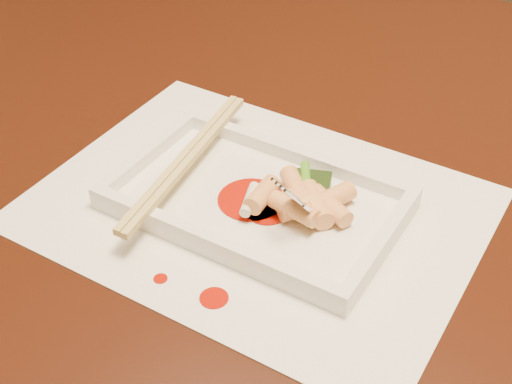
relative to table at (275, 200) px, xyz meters
The scene contains 25 objects.
table is the anchor object (origin of this frame).
placemat 0.17m from the table, 68.08° to the right, with size 0.40×0.30×0.00m, color white.
sauce_splatter_a 0.27m from the table, 71.47° to the right, with size 0.02×0.02×0.00m, color #A71304.
sauce_splatter_b 0.27m from the table, 82.84° to the right, with size 0.01×0.01×0.00m, color #A71304.
plate_base 0.17m from the table, 68.08° to the right, with size 0.26×0.16×0.01m, color white.
plate_rim_far 0.14m from the table, 45.92° to the right, with size 0.26×0.01×0.01m, color white.
plate_rim_near 0.24m from the table, 75.75° to the right, with size 0.26×0.01×0.01m, color white.
plate_rim_left 0.19m from the table, 119.98° to the right, with size 0.01×0.14×0.01m, color white.
plate_rim_right 0.25m from the table, 35.89° to the right, with size 0.01×0.14×0.01m, color white.
veg_piece 0.17m from the table, 45.22° to the right, with size 0.04×0.03×0.01m, color black.
scallion_white 0.19m from the table, 69.36° to the right, with size 0.01×0.01×0.04m, color #EAEACC.
scallion_green 0.19m from the table, 48.91° to the right, with size 0.01×0.01×0.09m, color #3B8C16.
chopstick_a 0.18m from the table, 103.77° to the right, with size 0.01×0.23×0.01m, color tan.
chopstick_b 0.18m from the table, 100.31° to the right, with size 0.01×0.23×0.01m, color tan.
fork 0.25m from the table, 41.92° to the right, with size 0.09×0.10×0.14m, color silver, non-canonical shape.
sauce_blob_0 0.18m from the table, 69.99° to the right, with size 0.06×0.06×0.00m, color #A71304.
sauce_blob_1 0.19m from the table, 63.31° to the right, with size 0.04×0.04×0.00m, color #A71304.
rice_cake_0 0.20m from the table, 52.65° to the right, with size 0.02×0.02×0.04m, color #FCC275.
rice_cake_1 0.19m from the table, 41.89° to the right, with size 0.02×0.02×0.05m, color #FCC275.
rice_cake_2 0.19m from the table, 65.06° to the right, with size 0.02×0.02×0.04m, color #FCC275.
rice_cake_3 0.20m from the table, 50.82° to the right, with size 0.02×0.02×0.05m, color #FCC275.
rice_cake_4 0.20m from the table, 42.86° to the right, with size 0.02×0.02×0.05m, color #FCC275.
rice_cake_5 0.21m from the table, 54.90° to the right, with size 0.02×0.02×0.05m, color #FCC275.
rice_cake_6 0.20m from the table, 47.17° to the right, with size 0.02×0.02×0.05m, color #FCC275.
rice_cake_7 0.18m from the table, 52.50° to the right, with size 0.02×0.02×0.05m, color #FCC275.
Camera 1 is at (0.31, -0.56, 1.18)m, focal length 50.00 mm.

